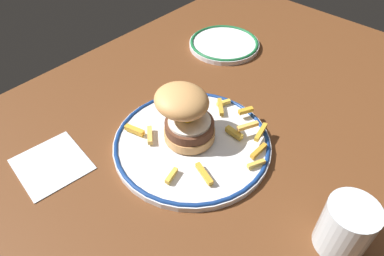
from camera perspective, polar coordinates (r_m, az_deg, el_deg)
The scene contains 7 objects.
ground_plane at distance 63.48cm, azimuth -0.91°, elevation -8.64°, with size 146.18×90.89×4.00cm, color brown.
dinner_plate at distance 65.78cm, azimuth -0.00°, elevation -2.36°, with size 29.33×29.33×1.60cm.
burger at distance 62.49cm, azimuth -1.09°, elevation 2.34°, with size 13.97×13.93×10.83cm.
fries_pile at distance 65.17cm, azimuth 3.57°, elevation -1.19°, with size 23.98×24.82×2.37cm.
water_glass at distance 55.86cm, azimuth 23.44°, elevation -14.84°, with size 7.25×7.25×8.85cm.
side_plate at distance 94.04cm, azimuth 5.23°, elevation 13.43°, with size 18.04×18.04×1.60cm.
napkin at distance 67.93cm, azimuth -21.79°, elevation -5.43°, with size 11.45×12.11×0.40cm, color silver.
Camera 1 is at (-27.80, -26.58, 48.50)cm, focal length 32.95 mm.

